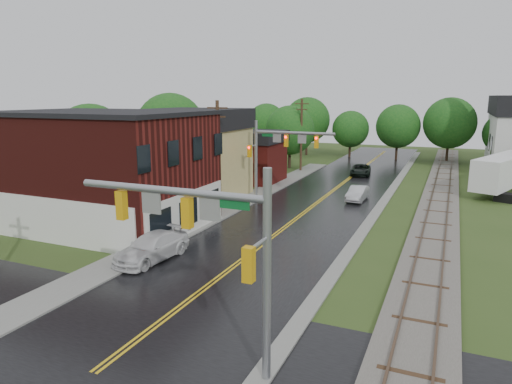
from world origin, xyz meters
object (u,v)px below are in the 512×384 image
Objects in this scene: suv_dark at (361,170)px; brick_building at (104,169)px; traffic_signal_near at (207,231)px; tree_left_a at (92,143)px; utility_pole_c at (301,134)px; tree_left_e at (291,131)px; traffic_signal_far at (278,146)px; tree_left_c at (236,136)px; tree_left_b at (171,130)px; semi_trailer at (504,171)px; pickup_white at (152,248)px; sedan_silver at (358,194)px; construction_barrel at (142,256)px; utility_pole_b at (218,154)px.

brick_building is at bearing -121.56° from suv_dark.
tree_left_a reaches higher than traffic_signal_near.
tree_left_e is at bearing 137.16° from utility_pole_c.
brick_building reaches higher than traffic_signal_near.
tree_left_c is (-10.38, 12.90, -0.46)m from traffic_signal_far.
brick_building is 1.95× the size of traffic_signal_near.
tree_left_a is at bearing -120.55° from utility_pole_c.
tree_left_b reaches higher than suv_dark.
tree_left_a is 1.83× the size of suv_dark.
traffic_signal_near is at bearing -107.95° from semi_trailer.
tree_left_e is (3.64, 30.90, 0.66)m from brick_building.
traffic_signal_near reaches higher than pickup_white.
sedan_silver is (11.96, -15.80, -4.15)m from tree_left_e.
traffic_signal_far is 8.01× the size of construction_barrel.
tree_left_c is (-7.05, -4.10, -0.21)m from utility_pole_c.
tree_left_c is (6.00, 18.00, -0.60)m from tree_left_a.
pickup_white is (-5.60, -33.78, 0.09)m from suv_dark.
tree_left_b reaches higher than semi_trailer.
tree_left_a is 30.41m from suv_dark.
tree_left_b is 26.52m from construction_barrel.
traffic_signal_near is 0.82× the size of utility_pole_c.
traffic_signal_near is at bearing -38.22° from pickup_white.
utility_pole_c is at bearing 101.09° from traffic_signal_far.
utility_pole_b is at bearing -123.68° from traffic_signal_far.
utility_pole_b reaches higher than pickup_white.
semi_trailer is at bearing 60.94° from pickup_white.
utility_pole_b is at bearing 117.19° from traffic_signal_near.
suv_dark is (9.65, -2.12, -4.16)m from tree_left_e.
traffic_signal_near and traffic_signal_far have the same top height.
pickup_white reaches higher than suv_dark.
tree_left_c is at bearing -129.81° from tree_left_e.
pickup_white is at bearing -109.20° from sedan_silver.
traffic_signal_near is 30.66m from tree_left_a.
suv_dark is at bearing 70.76° from utility_pole_b.
tree_left_a is at bearing -158.05° from sedan_silver.
brick_building is 10.14m from tree_left_a.
tree_left_b is at bearing 125.49° from traffic_signal_near.
tree_left_c is at bearing 63.44° from tree_left_b.
utility_pole_c reaches higher than suv_dark.
tree_left_a is at bearing 147.48° from pickup_white.
tree_left_a is 20.02m from construction_barrel.
utility_pole_b is 0.93× the size of tree_left_b.
tree_left_a is at bearing -108.43° from tree_left_c.
tree_left_b is (-14.38, 4.90, 0.74)m from traffic_signal_far.
sedan_silver is at bearing -4.91° from tree_left_b.
tree_left_e is at bearing 57.26° from tree_left_b.
brick_building is 24.94m from tree_left_c.
semi_trailer is at bearing 72.05° from traffic_signal_near.
utility_pole_c is (0.00, 22.00, 0.00)m from utility_pole_b.
pickup_white is at bearing -86.63° from utility_pole_c.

